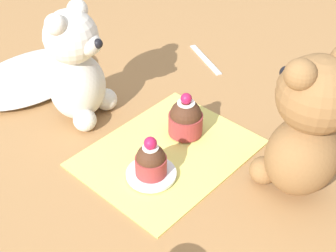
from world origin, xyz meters
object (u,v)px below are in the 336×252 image
at_px(teddy_bear_tan, 307,127).
at_px(teaspoon, 205,59).
at_px(cupcake_near_cream_bear, 186,118).
at_px(saucer_plate, 151,174).
at_px(cupcake_near_tan_bear, 151,160).
at_px(teddy_bear_cream, 77,68).

xyz_separation_m(teddy_bear_tan, teaspoon, (0.19, 0.32, -0.11)).
xyz_separation_m(teddy_bear_tan, cupcake_near_cream_bear, (-0.02, 0.19, -0.08)).
distance_m(cupcake_near_cream_bear, saucer_plate, 0.12).
bearing_deg(cupcake_near_tan_bear, cupcake_near_cream_bear, 14.82).
bearing_deg(teddy_bear_cream, teaspoon, -24.25).
distance_m(teddy_bear_tan, cupcake_near_cream_bear, 0.21).
bearing_deg(saucer_plate, teaspoon, 26.03).
bearing_deg(cupcake_near_cream_bear, saucer_plate, -165.18).
xyz_separation_m(teddy_bear_cream, cupcake_near_tan_bear, (-0.03, -0.20, -0.06)).
xyz_separation_m(cupcake_near_tan_bear, teaspoon, (0.32, 0.16, -0.03)).
relative_size(cupcake_near_cream_bear, teaspoon, 0.60).
bearing_deg(teddy_bear_tan, saucer_plate, -32.69).
height_order(cupcake_near_tan_bear, teaspoon, cupcake_near_tan_bear).
xyz_separation_m(teddy_bear_cream, saucer_plate, (-0.03, -0.20, -0.09)).
height_order(teddy_bear_cream, teddy_bear_tan, teddy_bear_tan).
bearing_deg(teaspoon, teddy_bear_tan, 174.14).
bearing_deg(teddy_bear_cream, teddy_bear_tan, -91.20).
bearing_deg(cupcake_near_tan_bear, teddy_bear_tan, -51.69).
distance_m(saucer_plate, cupcake_near_tan_bear, 0.03).
bearing_deg(teddy_bear_cream, saucer_plate, -115.50).
distance_m(saucer_plate, teaspoon, 0.36).
relative_size(teddy_bear_tan, saucer_plate, 2.97).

